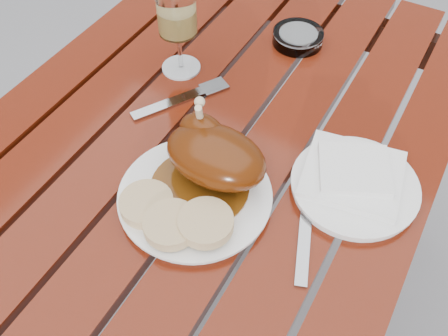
# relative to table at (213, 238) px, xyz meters

# --- Properties ---
(ground) EXTENTS (60.00, 60.00, 0.00)m
(ground) POSITION_rel_table_xyz_m (0.00, 0.00, -0.38)
(ground) COLOR slate
(ground) RESTS_ON ground
(table) EXTENTS (0.80, 1.20, 0.75)m
(table) POSITION_rel_table_xyz_m (0.00, 0.00, 0.00)
(table) COLOR maroon
(table) RESTS_ON ground
(dinner_plate) EXTENTS (0.29, 0.29, 0.02)m
(dinner_plate) POSITION_rel_table_xyz_m (0.06, -0.14, 0.38)
(dinner_plate) COLOR white
(dinner_plate) RESTS_ON table
(roast_duck) EXTENTS (0.18, 0.17, 0.12)m
(roast_duck) POSITION_rel_table_xyz_m (0.06, -0.09, 0.44)
(roast_duck) COLOR #5C2F0A
(roast_duck) RESTS_ON dinner_plate
(bread_dumplings) EXTENTS (0.19, 0.11, 0.03)m
(bread_dumplings) POSITION_rel_table_xyz_m (0.06, -0.21, 0.40)
(bread_dumplings) COLOR #D7BB83
(bread_dumplings) RESTS_ON dinner_plate
(wine_glass) EXTENTS (0.10, 0.10, 0.19)m
(wine_glass) POSITION_rel_table_xyz_m (-0.14, 0.13, 0.47)
(wine_glass) COLOR tan
(wine_glass) RESTS_ON table
(side_plate) EXTENTS (0.22, 0.22, 0.02)m
(side_plate) POSITION_rel_table_xyz_m (0.28, 0.00, 0.38)
(side_plate) COLOR white
(side_plate) RESTS_ON table
(napkin) EXTENTS (0.18, 0.17, 0.01)m
(napkin) POSITION_rel_table_xyz_m (0.27, 0.01, 0.40)
(napkin) COLOR white
(napkin) RESTS_ON side_plate
(ashtray) EXTENTS (0.13, 0.13, 0.03)m
(ashtray) POSITION_rel_table_xyz_m (0.03, 0.32, 0.39)
(ashtray) COLOR #B2B7BC
(ashtray) RESTS_ON table
(fork) EXTENTS (0.11, 0.17, 0.01)m
(fork) POSITION_rel_table_xyz_m (-0.10, 0.04, 0.38)
(fork) COLOR gray
(fork) RESTS_ON table
(knife) EXTENTS (0.08, 0.19, 0.01)m
(knife) POSITION_rel_table_xyz_m (0.24, -0.11, 0.38)
(knife) COLOR gray
(knife) RESTS_ON table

